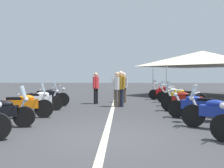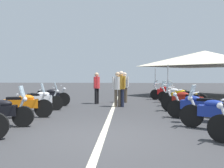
{
  "view_description": "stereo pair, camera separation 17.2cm",
  "coord_description": "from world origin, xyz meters",
  "views": [
    {
      "loc": [
        -5.76,
        -0.39,
        1.5
      ],
      "look_at": [
        4.34,
        0.0,
        1.12
      ],
      "focal_mm": 39.38,
      "sensor_mm": 36.0,
      "label": 1
    },
    {
      "loc": [
        -5.76,
        -0.56,
        1.5
      ],
      "look_at": [
        4.34,
        0.0,
        1.12
      ],
      "focal_mm": 39.38,
      "sensor_mm": 36.0,
      "label": 2
    }
  ],
  "objects": [
    {
      "name": "bystander_1",
      "position": [
        5.72,
        -0.36,
        0.98
      ],
      "size": [
        0.4,
        0.4,
        1.68
      ],
      "rotation": [
        0.0,
        0.0,
        2.36
      ],
      "color": "#1E2338",
      "rests_on": "ground_plane"
    },
    {
      "name": "ground_plane",
      "position": [
        0.0,
        0.0,
        0.0
      ],
      "size": [
        80.0,
        80.0,
        0.0
      ],
      "primitive_type": "plane",
      "color": "#38383A"
    },
    {
      "name": "motorcycle_left_row_2",
      "position": [
        2.5,
        3.02,
        0.47
      ],
      "size": [
        0.78,
        2.13,
        1.21
      ],
      "rotation": [
        0.0,
        0.0,
        -1.34
      ],
      "color": "black",
      "rests_on": "ground_plane"
    },
    {
      "name": "bystander_0",
      "position": [
        5.69,
        -0.19,
        0.95
      ],
      "size": [
        0.32,
        0.51,
        1.63
      ],
      "rotation": [
        0.0,
        0.0,
        0.33
      ],
      "color": "brown",
      "rests_on": "ground_plane"
    },
    {
      "name": "event_tent",
      "position": [
        11.88,
        -6.12,
        2.65
      ],
      "size": [
        6.84,
        6.84,
        3.2
      ],
      "color": "beige",
      "rests_on": "ground_plane"
    },
    {
      "name": "motorcycle_left_row_3",
      "position": [
        4.19,
        3.0,
        0.46
      ],
      "size": [
        0.96,
        1.93,
        1.2
      ],
      "rotation": [
        0.0,
        0.0,
        -1.19
      ],
      "color": "black",
      "rests_on": "ground_plane"
    },
    {
      "name": "motorcycle_right_row_2",
      "position": [
        2.51,
        -2.95,
        0.45
      ],
      "size": [
        1.17,
        1.9,
        0.99
      ],
      "rotation": [
        0.0,
        0.0,
        1.06
      ],
      "color": "black",
      "rests_on": "ground_plane"
    },
    {
      "name": "bystander_3",
      "position": [
        7.51,
        -0.51,
        0.95
      ],
      "size": [
        0.37,
        0.43,
        1.63
      ],
      "rotation": [
        0.0,
        0.0,
        5.61
      ],
      "color": "brown",
      "rests_on": "ground_plane"
    },
    {
      "name": "motorcycle_left_row_4",
      "position": [
        5.65,
        3.1,
        0.46
      ],
      "size": [
        0.77,
        2.05,
        1.01
      ],
      "rotation": [
        0.0,
        0.0,
        -1.33
      ],
      "color": "black",
      "rests_on": "ground_plane"
    },
    {
      "name": "motorcycle_right_row_1",
      "position": [
        0.96,
        -3.09,
        0.47
      ],
      "size": [
        1.23,
        1.97,
        1.22
      ],
      "rotation": [
        0.0,
        0.0,
        1.04
      ],
      "color": "black",
      "rests_on": "ground_plane"
    },
    {
      "name": "motorcycle_right_row_3",
      "position": [
        4.02,
        -2.96,
        0.47
      ],
      "size": [
        1.36,
        1.88,
        1.21
      ],
      "rotation": [
        0.0,
        0.0,
        0.97
      ],
      "color": "black",
      "rests_on": "ground_plane"
    },
    {
      "name": "motorcycle_right_row_6",
      "position": [
        8.87,
        -2.96,
        0.46
      ],
      "size": [
        1.12,
        1.87,
        1.2
      ],
      "rotation": [
        0.0,
        0.0,
        1.08
      ],
      "color": "black",
      "rests_on": "ground_plane"
    },
    {
      "name": "lane_centre_stripe",
      "position": [
        3.31,
        0.0,
        0.0
      ],
      "size": [
        15.87,
        0.16,
        0.01
      ],
      "primitive_type": "cube",
      "color": "beige",
      "rests_on": "ground_plane"
    },
    {
      "name": "bystander_2",
      "position": [
        6.82,
        0.93,
        0.94
      ],
      "size": [
        0.5,
        0.32,
        1.62
      ],
      "rotation": [
        0.0,
        0.0,
        1.19
      ],
      "color": "black",
      "rests_on": "ground_plane"
    },
    {
      "name": "motorcycle_right_row_4",
      "position": [
        5.71,
        -3.23,
        0.47
      ],
      "size": [
        1.19,
        1.92,
        1.22
      ],
      "rotation": [
        0.0,
        0.0,
        1.05
      ],
      "color": "black",
      "rests_on": "ground_plane"
    },
    {
      "name": "motorcycle_right_row_5",
      "position": [
        7.25,
        -3.22,
        0.46
      ],
      "size": [
        1.29,
        1.85,
        1.19
      ],
      "rotation": [
        0.0,
        0.0,
        0.99
      ],
      "color": "black",
      "rests_on": "ground_plane"
    }
  ]
}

